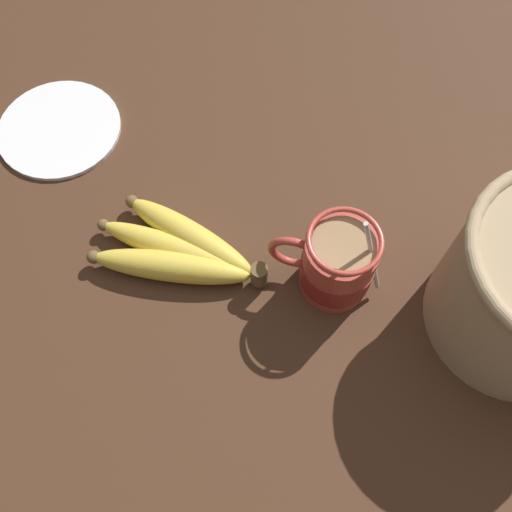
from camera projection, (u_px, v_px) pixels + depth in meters
table at (262, 255)px, 70.88cm from camera, size 113.18×113.18×3.45cm
coffee_mug at (337, 264)px, 63.15cm from camera, size 13.30×8.26×14.72cm
banana_bunch at (179, 251)px, 67.23cm from camera, size 21.74×11.81×4.12cm
small_plate at (59, 129)px, 77.00cm from camera, size 16.56×16.56×0.60cm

